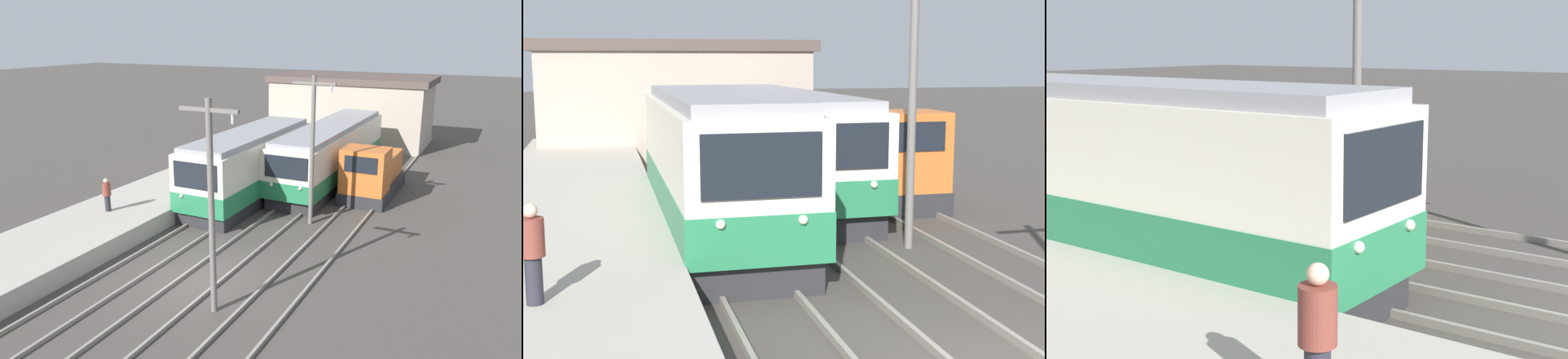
% 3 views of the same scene
% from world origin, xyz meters
% --- Properties ---
extents(commuter_train_left, '(2.84, 10.69, 3.70)m').
position_xyz_m(commuter_train_left, '(-2.60, 9.25, 1.72)').
color(commuter_train_left, '#28282B').
rests_on(commuter_train_left, ground).
extents(commuter_train_center, '(2.84, 13.55, 3.48)m').
position_xyz_m(commuter_train_center, '(0.20, 14.31, 1.63)').
color(commuter_train_center, '#28282B').
rests_on(commuter_train_center, ground).
extents(shunting_locomotive, '(2.40, 5.94, 3.00)m').
position_xyz_m(shunting_locomotive, '(3.20, 12.67, 1.21)').
color(shunting_locomotive, '#28282B').
rests_on(shunting_locomotive, ground).
extents(catenary_mast_mid, '(2.00, 0.20, 6.91)m').
position_xyz_m(catenary_mast_mid, '(1.71, 7.12, 3.77)').
color(catenary_mast_mid, slate).
rests_on(catenary_mast_mid, ground).
extents(person_on_platform, '(0.38, 0.38, 1.55)m').
position_xyz_m(person_on_platform, '(-6.45, 2.52, 1.66)').
color(person_on_platform, '#282833').
rests_on(person_on_platform, platform_left).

